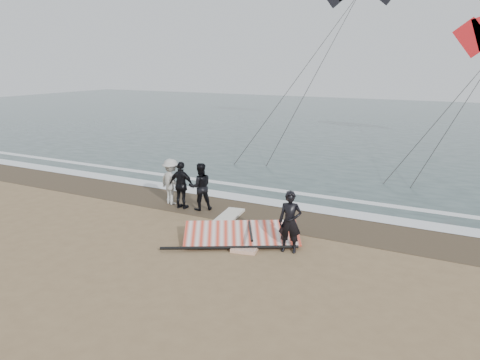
# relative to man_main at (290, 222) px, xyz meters

# --- Properties ---
(ground) EXTENTS (120.00, 120.00, 0.00)m
(ground) POSITION_rel_man_main_xyz_m (-2.00, -1.69, -0.92)
(ground) COLOR #8C704C
(ground) RESTS_ON ground
(sea) EXTENTS (120.00, 54.00, 0.02)m
(sea) POSITION_rel_man_main_xyz_m (-2.00, 31.31, -0.91)
(sea) COLOR #233838
(sea) RESTS_ON ground
(wet_sand) EXTENTS (120.00, 2.80, 0.01)m
(wet_sand) POSITION_rel_man_main_xyz_m (-2.00, 2.81, -0.91)
(wet_sand) COLOR #4C3D2B
(wet_sand) RESTS_ON ground
(foam_near) EXTENTS (120.00, 0.90, 0.01)m
(foam_near) POSITION_rel_man_main_xyz_m (-2.00, 4.21, -0.89)
(foam_near) COLOR white
(foam_near) RESTS_ON sea
(foam_far) EXTENTS (120.00, 0.45, 0.01)m
(foam_far) POSITION_rel_man_main_xyz_m (-2.00, 5.91, -0.89)
(foam_far) COLOR white
(foam_far) RESTS_ON sea
(man_main) EXTENTS (0.75, 0.57, 1.84)m
(man_main) POSITION_rel_man_main_xyz_m (0.00, 0.00, 0.00)
(man_main) COLOR black
(man_main) RESTS_ON ground
(board_white) EXTENTS (1.25, 2.75, 0.11)m
(board_white) POSITION_rel_man_main_xyz_m (-1.39, 0.46, -0.87)
(board_white) COLOR silver
(board_white) RESTS_ON ground
(board_cream) EXTENTS (1.01, 2.47, 0.10)m
(board_cream) POSITION_rel_man_main_xyz_m (-3.02, 1.52, -0.87)
(board_cream) COLOR silver
(board_cream) RESTS_ON ground
(trio_cluster) EXTENTS (2.61, 1.14, 1.81)m
(trio_cluster) POSITION_rel_man_main_xyz_m (-5.23, 2.15, -0.02)
(trio_cluster) COLOR black
(trio_cluster) RESTS_ON ground
(sail_rig) EXTENTS (3.74, 3.29, 0.49)m
(sail_rig) POSITION_rel_man_main_xyz_m (-1.64, 0.12, -0.73)
(sail_rig) COLOR black
(sail_rig) RESTS_ON ground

